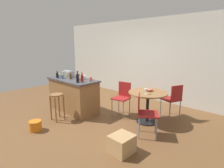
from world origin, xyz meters
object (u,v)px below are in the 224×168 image
(wooden_stool, at_px, (57,102))
(serving_bowl, at_px, (149,90))
(bottle_4, at_px, (71,76))
(cup_1, at_px, (62,77))
(bottle_2, at_px, (57,75))
(bottle_1, at_px, (79,76))
(bottle_0, at_px, (78,78))
(kitchen_island, at_px, (73,95))
(cup_3, at_px, (84,77))
(cardboard_box, at_px, (122,144))
(plastic_bucket, at_px, (35,126))
(cup_2, at_px, (58,75))
(folding_chair_far, at_px, (173,98))
(folding_chair_left, at_px, (122,96))
(bottle_3, at_px, (82,78))
(folding_chair_near, at_px, (145,112))
(cup_4, at_px, (91,79))
(cup_0, at_px, (80,79))
(toolbox, at_px, (68,74))
(dining_table, at_px, (148,99))
(wine_glass, at_px, (146,90))

(wooden_stool, height_order, serving_bowl, serving_bowl)
(bottle_4, height_order, cup_1, bottle_4)
(cup_1, bearing_deg, bottle_2, -163.21)
(bottle_1, bearing_deg, bottle_0, -40.36)
(kitchen_island, distance_m, cup_3, 0.61)
(bottle_2, height_order, cardboard_box, bottle_2)
(cup_1, distance_m, plastic_bucket, 1.60)
(cup_2, bearing_deg, bottle_1, 13.17)
(kitchen_island, xyz_separation_m, folding_chair_far, (2.29, 1.40, 0.07))
(folding_chair_left, bearing_deg, folding_chair_far, 33.20)
(cardboard_box, bearing_deg, cup_3, 157.84)
(wooden_stool, height_order, bottle_3, bottle_3)
(folding_chair_near, bearing_deg, bottle_2, -172.98)
(kitchen_island, height_order, bottle_1, bottle_1)
(serving_bowl, bearing_deg, folding_chair_left, -167.21)
(cup_1, xyz_separation_m, cup_3, (0.56, 0.33, 0.00))
(wooden_stool, height_order, bottle_4, bottle_4)
(folding_chair_far, xyz_separation_m, cup_1, (-2.57, -1.55, 0.44))
(folding_chair_far, bearing_deg, plastic_bucket, -124.82)
(cardboard_box, bearing_deg, cup_4, 155.28)
(wooden_stool, height_order, bottle_0, bottle_0)
(cup_0, bearing_deg, cup_4, 31.59)
(cup_0, bearing_deg, folding_chair_left, 38.02)
(folding_chair_left, relative_size, bottle_4, 4.78)
(folding_chair_near, bearing_deg, kitchen_island, -176.57)
(folding_chair_near, bearing_deg, serving_bowl, 115.67)
(cup_0, xyz_separation_m, cup_3, (-0.04, 0.19, 0.01))
(cup_1, bearing_deg, kitchen_island, 27.70)
(cup_3, height_order, cup_4, cup_4)
(wooden_stool, xyz_separation_m, cardboard_box, (2.08, 0.02, -0.31))
(kitchen_island, relative_size, folding_chair_far, 1.76)
(plastic_bucket, bearing_deg, cardboard_box, 19.08)
(toolbox, relative_size, bottle_0, 1.25)
(dining_table, xyz_separation_m, bottle_3, (-1.46, -0.81, 0.44))
(bottle_2, distance_m, cardboard_box, 2.94)
(wooden_stool, bearing_deg, cup_0, 83.51)
(folding_chair_far, relative_size, wine_glass, 6.15)
(folding_chair_near, relative_size, toolbox, 2.39)
(kitchen_island, bearing_deg, cup_4, 15.21)
(serving_bowl, bearing_deg, cup_3, -157.84)
(folding_chair_near, height_order, folding_chair_far, folding_chair_far)
(cup_0, height_order, cup_1, cup_1)
(cup_1, xyz_separation_m, cup_4, (0.86, 0.30, 0.00))
(cup_0, bearing_deg, plastic_bucket, -86.22)
(wooden_stool, height_order, wine_glass, wine_glass)
(bottle_3, bearing_deg, folding_chair_left, 46.53)
(wine_glass, bearing_deg, plastic_bucket, -130.61)
(wooden_stool, bearing_deg, dining_table, 39.57)
(kitchen_island, xyz_separation_m, cup_0, (0.32, -0.00, 0.50))
(toolbox, bearing_deg, cup_0, -8.72)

